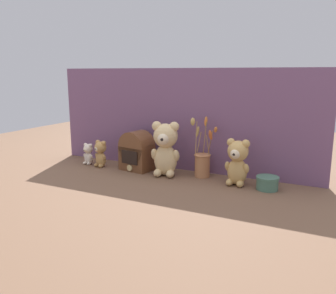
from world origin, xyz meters
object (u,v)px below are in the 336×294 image
teddy_bear_tiny (88,153)px  flower_vase (202,161)px  vintage_radio (137,152)px  teddy_bear_large (165,148)px  teddy_bear_medium (237,161)px  teddy_bear_small (101,153)px  decorative_tin_tall (267,183)px

teddy_bear_tiny → flower_vase: size_ratio=0.40×
flower_vase → vintage_radio: 0.40m
teddy_bear_large → teddy_bear_medium: size_ratio=1.27×
teddy_bear_medium → teddy_bear_tiny: 0.94m
teddy_bear_large → teddy_bear_small: (-0.43, -0.01, -0.07)m
teddy_bear_large → decorative_tin_tall: (0.55, 0.00, -0.12)m
teddy_bear_small → decorative_tin_tall: bearing=0.6°
teddy_bear_large → teddy_bear_small: 0.44m
teddy_bear_small → teddy_bear_tiny: size_ratio=1.22×
teddy_bear_large → teddy_bear_tiny: bearing=179.5°
teddy_bear_large → teddy_bear_medium: bearing=1.4°
teddy_bear_large → flower_vase: (0.19, 0.07, -0.07)m
teddy_bear_medium → decorative_tin_tall: size_ratio=2.15×
teddy_bear_tiny → decorative_tin_tall: (1.09, -0.00, -0.04)m
teddy_bear_small → flower_vase: 0.63m
teddy_bear_medium → vintage_radio: 0.60m
teddy_bear_large → vintage_radio: teddy_bear_large is taller
vintage_radio → teddy_bear_small: bearing=-170.8°
teddy_bear_tiny → flower_vase: bearing=4.9°
flower_vase → teddy_bear_small: bearing=-173.2°
teddy_bear_tiny → flower_vase: flower_vase is taller
teddy_bear_large → vintage_radio: 0.21m
flower_vase → decorative_tin_tall: (0.36, -0.06, -0.05)m
vintage_radio → teddy_bear_large: bearing=-8.6°
flower_vase → teddy_bear_tiny: bearing=-175.1°
teddy_bear_small → decorative_tin_tall: teddy_bear_small is taller
flower_vase → teddy_bear_large: bearing=-160.4°
teddy_bear_small → decorative_tin_tall: (0.99, 0.01, -0.05)m
teddy_bear_small → teddy_bear_medium: bearing=1.1°
teddy_bear_large → teddy_bear_tiny: 0.55m
teddy_bear_large → flower_vase: bearing=19.6°
decorative_tin_tall → teddy_bear_small: bearing=-179.4°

